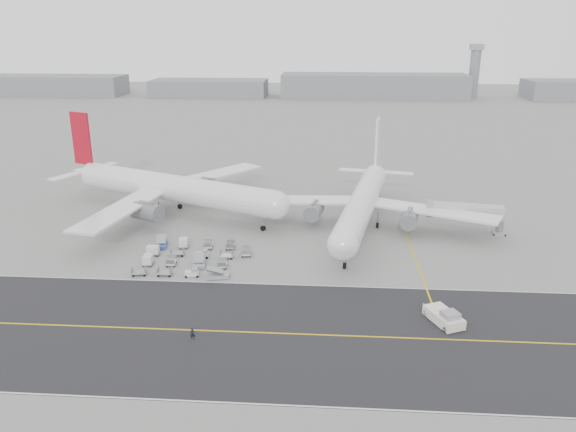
# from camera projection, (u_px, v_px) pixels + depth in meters

# --- Properties ---
(ground) EXTENTS (700.00, 700.00, 0.00)m
(ground) POSITION_uv_depth(u_px,v_px,m) (249.00, 278.00, 96.86)
(ground) COLOR gray
(ground) RESTS_ON ground
(taxiway) EXTENTS (220.00, 59.00, 0.03)m
(taxiway) POSITION_uv_depth(u_px,v_px,m) (266.00, 333.00, 79.54)
(taxiway) COLOR #242527
(taxiway) RESTS_ON ground
(horizon_buildings) EXTENTS (520.00, 28.00, 28.00)m
(horizon_buildings) POSITION_uv_depth(u_px,v_px,m) (356.00, 98.00, 340.43)
(horizon_buildings) COLOR gray
(horizon_buildings) RESTS_ON ground
(control_tower) EXTENTS (7.00, 7.00, 31.25)m
(control_tower) POSITION_uv_depth(u_px,v_px,m) (474.00, 70.00, 335.25)
(control_tower) COLOR gray
(control_tower) RESTS_ON ground
(airliner_a) EXTENTS (58.83, 57.43, 21.54)m
(airliner_a) POSITION_uv_depth(u_px,v_px,m) (170.00, 188.00, 128.36)
(airliner_a) COLOR white
(airliner_a) RESTS_ON ground
(airliner_b) EXTENTS (55.54, 56.65, 19.72)m
(airliner_b) POSITION_uv_depth(u_px,v_px,m) (363.00, 202.00, 119.61)
(airliner_b) COLOR white
(airliner_b) RESTS_ON ground
(pushback_tug) EXTENTS (5.48, 8.46, 2.44)m
(pushback_tug) POSITION_uv_depth(u_px,v_px,m) (444.00, 317.00, 81.85)
(pushback_tug) COLOR white
(pushback_tug) RESTS_ON ground
(jet_bridge) EXTENTS (16.56, 5.48, 6.18)m
(jet_bridge) POSITION_uv_depth(u_px,v_px,m) (466.00, 212.00, 117.31)
(jet_bridge) COLOR gray
(jet_bridge) RESTS_ON ground
(gse_cluster) EXTENTS (23.59, 22.90, 1.93)m
(gse_cluster) POSITION_uv_depth(u_px,v_px,m) (187.00, 261.00, 103.79)
(gse_cluster) COLOR #9B9BA0
(gse_cluster) RESTS_ON ground
(stray_dolly) EXTENTS (2.03, 2.89, 1.64)m
(stray_dolly) POSITION_uv_depth(u_px,v_px,m) (246.00, 255.00, 106.38)
(stray_dolly) COLOR silver
(stray_dolly) RESTS_ON ground
(ground_crew_a) EXTENTS (0.76, 0.64, 1.78)m
(ground_crew_a) POSITION_uv_depth(u_px,v_px,m) (192.00, 334.00, 77.67)
(ground_crew_a) COLOR black
(ground_crew_a) RESTS_ON ground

